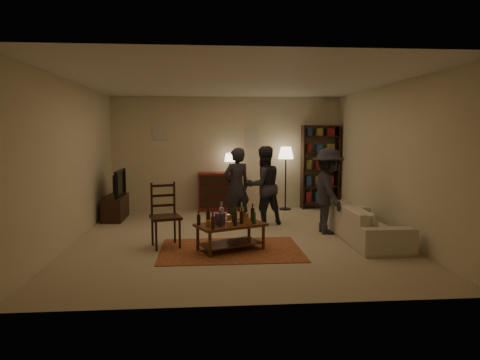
{
  "coord_description": "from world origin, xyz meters",
  "views": [
    {
      "loc": [
        -0.52,
        -7.37,
        1.83
      ],
      "look_at": [
        0.08,
        0.1,
        1.01
      ],
      "focal_mm": 32.0,
      "sensor_mm": 36.0,
      "label": 1
    }
  ],
  "objects": [
    {
      "name": "floor_lamp",
      "position": [
        1.38,
        2.65,
        1.26
      ],
      "size": [
        0.36,
        0.36,
        1.51
      ],
      "color": "black",
      "rests_on": "ground"
    },
    {
      "name": "person_right",
      "position": [
        0.63,
        1.03,
        0.79
      ],
      "size": [
        0.93,
        0.83,
        1.58
      ],
      "primitive_type": "imported",
      "rotation": [
        0.0,
        0.0,
        3.5
      ],
      "color": "#282831",
      "rests_on": "ground"
    },
    {
      "name": "bookshelf",
      "position": [
        2.25,
        2.78,
        1.03
      ],
      "size": [
        0.9,
        0.34,
        2.02
      ],
      "color": "black",
      "rests_on": "ground"
    },
    {
      "name": "floor",
      "position": [
        0.0,
        0.0,
        0.0
      ],
      "size": [
        6.0,
        6.0,
        0.0
      ],
      "primitive_type": "plane",
      "color": "#C6B793",
      "rests_on": "ground"
    },
    {
      "name": "dining_chair",
      "position": [
        -1.19,
        -0.5,
        0.56
      ],
      "size": [
        0.57,
        0.57,
        1.06
      ],
      "rotation": [
        0.0,
        0.0,
        0.28
      ],
      "color": "black",
      "rests_on": "ground"
    },
    {
      "name": "coffee_table",
      "position": [
        -0.15,
        -0.84,
        0.39
      ],
      "size": [
        1.19,
        0.95,
        0.77
      ],
      "rotation": [
        0.0,
        0.0,
        0.43
      ],
      "color": "#5E2F1B",
      "rests_on": "ground"
    },
    {
      "name": "tv_stand",
      "position": [
        -2.44,
        1.8,
        0.38
      ],
      "size": [
        0.4,
        1.0,
        1.06
      ],
      "color": "black",
      "rests_on": "ground"
    },
    {
      "name": "sofa",
      "position": [
        2.2,
        -0.4,
        0.3
      ],
      "size": [
        0.81,
        2.08,
        0.61
      ],
      "primitive_type": "imported",
      "rotation": [
        0.0,
        0.0,
        1.57
      ],
      "color": "beige",
      "rests_on": "ground"
    },
    {
      "name": "rug",
      "position": [
        -0.14,
        -0.83,
        0.01
      ],
      "size": [
        2.2,
        1.5,
        0.01
      ],
      "primitive_type": "cube",
      "color": "maroon",
      "rests_on": "ground"
    },
    {
      "name": "person_by_sofa",
      "position": [
        1.7,
        0.19,
        0.78
      ],
      "size": [
        0.62,
        1.04,
        1.57
      ],
      "primitive_type": "imported",
      "rotation": [
        0.0,
        0.0,
        1.61
      ],
      "color": "#292A31",
      "rests_on": "ground"
    },
    {
      "name": "person_left",
      "position": [
        0.08,
        0.91,
        0.78
      ],
      "size": [
        0.67,
        0.56,
        1.55
      ],
      "primitive_type": "imported",
      "rotation": [
        0.0,
        0.0,
        3.54
      ],
      "color": "#24232B",
      "rests_on": "ground"
    },
    {
      "name": "room_shell",
      "position": [
        -0.65,
        2.98,
        1.81
      ],
      "size": [
        6.0,
        6.0,
        6.0
      ],
      "color": "beige",
      "rests_on": "ground"
    },
    {
      "name": "dresser",
      "position": [
        -0.19,
        2.71,
        0.48
      ],
      "size": [
        1.0,
        0.5,
        1.36
      ],
      "color": "maroon",
      "rests_on": "ground"
    }
  ]
}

